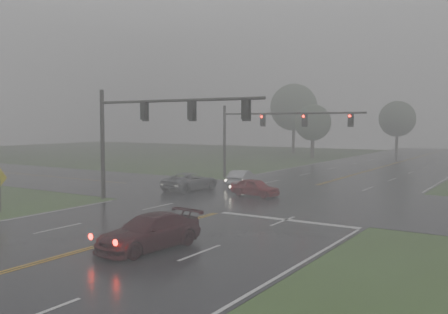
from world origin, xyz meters
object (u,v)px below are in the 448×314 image
Objects in this scene: car_grey at (190,190)px; signal_gantry_near at (145,123)px; sedan_red at (255,196)px; sedan_silver at (242,186)px; signal_gantry_far at (265,127)px; sedan_maroon at (149,249)px.

signal_gantry_near is at bearing 105.52° from car_grey.
sedan_silver is at bearing 46.59° from sedan_red.
signal_gantry_far is (0.46, 16.37, -0.40)m from signal_gantry_near.
car_grey is (-2.20, -4.50, 0.00)m from sedan_silver.
sedan_red is 11.61m from signal_gantry_far.
car_grey reaches higher than sedan_silver.
sedan_red is at bearing -175.15° from car_grey.
sedan_maroon is 0.38× the size of signal_gantry_near.
sedan_silver is at bearing 85.34° from signal_gantry_near.
sedan_maroon is 18.80m from car_grey.
signal_gantry_near is (-8.40, 9.27, 5.48)m from sedan_maroon.
car_grey is 8.86m from signal_gantry_near.
signal_gantry_far is at bearing -96.61° from sedan_silver.
sedan_silver is 7.17m from signal_gantry_far.
sedan_red is (-3.69, 16.11, 0.00)m from sedan_maroon.
signal_gantry_far reaches higher than sedan_silver.
signal_gantry_near reaches higher than sedan_silver.
sedan_silver reaches higher than sedan_red.
sedan_maroon is at bearing -47.85° from signal_gantry_near.
signal_gantry_near is 0.93× the size of signal_gantry_far.
signal_gantry_far reaches higher than sedan_maroon.
car_grey is at bearing -100.36° from signal_gantry_far.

